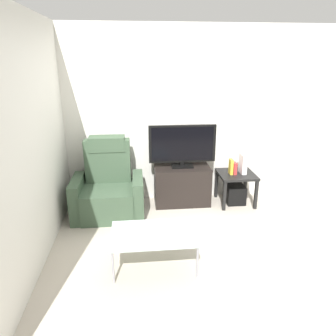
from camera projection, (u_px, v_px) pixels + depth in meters
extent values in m
plane|color=#B2A899|center=(201.00, 230.00, 4.12)|extent=(6.40, 6.40, 0.00)
cube|color=silver|center=(189.00, 116.00, 4.75)|extent=(6.40, 0.06, 2.60)
cube|color=silver|center=(40.00, 136.00, 3.51)|extent=(0.06, 4.48, 2.60)
cube|color=black|center=(182.00, 185.00, 4.81)|extent=(0.83, 0.44, 0.58)
cube|color=black|center=(184.00, 183.00, 4.57)|extent=(0.77, 0.02, 0.02)
cube|color=black|center=(184.00, 180.00, 4.61)|extent=(0.34, 0.11, 0.04)
cube|color=black|center=(182.00, 166.00, 4.73)|extent=(0.32, 0.20, 0.03)
cube|color=black|center=(182.00, 163.00, 4.71)|extent=(0.06, 0.04, 0.05)
cube|color=black|center=(182.00, 144.00, 4.61)|extent=(0.99, 0.05, 0.55)
cube|color=black|center=(183.00, 144.00, 4.59)|extent=(0.91, 0.01, 0.50)
cube|color=#384C38|center=(109.00, 201.00, 4.46)|extent=(0.70, 0.72, 0.42)
cube|color=#384C38|center=(108.00, 161.00, 4.54)|extent=(0.64, 0.20, 0.62)
cube|color=#384C38|center=(107.00, 143.00, 4.48)|extent=(0.50, 0.26, 0.20)
cube|color=#384C38|center=(78.00, 198.00, 4.39)|extent=(0.14, 0.68, 0.56)
cube|color=#384C38|center=(138.00, 196.00, 4.47)|extent=(0.14, 0.68, 0.56)
cube|color=black|center=(236.00, 174.00, 4.76)|extent=(0.54, 0.54, 0.04)
cube|color=black|center=(224.00, 196.00, 4.59)|extent=(0.04, 0.04, 0.45)
cube|color=black|center=(256.00, 195.00, 4.63)|extent=(0.04, 0.04, 0.45)
cube|color=black|center=(216.00, 184.00, 5.04)|extent=(0.04, 0.04, 0.45)
cube|color=black|center=(245.00, 183.00, 5.08)|extent=(0.04, 0.04, 0.45)
cube|color=black|center=(235.00, 194.00, 4.86)|extent=(0.28, 0.28, 0.28)
cube|color=gold|center=(231.00, 167.00, 4.68)|extent=(0.04, 0.11, 0.23)
cube|color=red|center=(234.00, 168.00, 4.70)|extent=(0.05, 0.11, 0.18)
cube|color=white|center=(243.00, 164.00, 4.72)|extent=(0.07, 0.20, 0.30)
cube|color=#B2C6C1|center=(154.00, 234.00, 3.32)|extent=(0.90, 0.60, 0.02)
cylinder|color=gray|center=(113.00, 267.00, 3.08)|extent=(0.02, 0.02, 0.36)
cylinder|color=gray|center=(197.00, 262.00, 3.16)|extent=(0.02, 0.02, 0.36)
cylinder|color=gray|center=(116.00, 238.00, 3.59)|extent=(0.02, 0.02, 0.36)
cylinder|color=gray|center=(189.00, 234.00, 3.67)|extent=(0.02, 0.02, 0.36)
cube|color=#B7B7BC|center=(148.00, 230.00, 3.36)|extent=(0.12, 0.16, 0.01)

